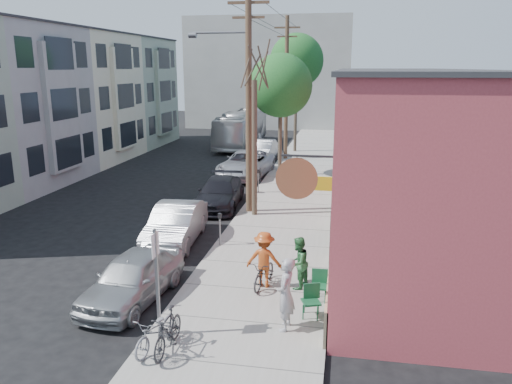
% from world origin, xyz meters
% --- Properties ---
extents(ground, '(120.00, 120.00, 0.00)m').
position_xyz_m(ground, '(0.00, 0.00, 0.00)').
color(ground, black).
extents(sidewalk, '(4.50, 58.00, 0.15)m').
position_xyz_m(sidewalk, '(4.25, 11.00, 0.07)').
color(sidewalk, gray).
rests_on(sidewalk, ground).
extents(cafe_building, '(6.60, 20.20, 6.61)m').
position_xyz_m(cafe_building, '(8.99, 4.99, 3.30)').
color(cafe_building, '#9C3A41').
rests_on(cafe_building, ground).
extents(apartment_row, '(6.30, 32.00, 9.00)m').
position_xyz_m(apartment_row, '(-11.85, 14.00, 4.50)').
color(apartment_row, '#91A289').
rests_on(apartment_row, ground).
extents(end_cap_building, '(18.00, 8.00, 12.00)m').
position_xyz_m(end_cap_building, '(-2.00, 42.00, 6.00)').
color(end_cap_building, '#979792').
rests_on(end_cap_building, ground).
extents(sign_post, '(0.07, 0.45, 2.80)m').
position_xyz_m(sign_post, '(2.35, -5.03, 1.83)').
color(sign_post, slate).
rests_on(sign_post, sidewalk).
extents(parking_meter_near, '(0.14, 0.14, 1.24)m').
position_xyz_m(parking_meter_near, '(2.25, 1.56, 0.98)').
color(parking_meter_near, slate).
rests_on(parking_meter_near, sidewalk).
extents(parking_meter_far, '(0.14, 0.14, 1.24)m').
position_xyz_m(parking_meter_far, '(2.25, 9.91, 0.98)').
color(parking_meter_far, slate).
rests_on(parking_meter_far, sidewalk).
extents(utility_pole_near, '(3.57, 0.28, 10.00)m').
position_xyz_m(utility_pole_near, '(2.39, 6.28, 5.41)').
color(utility_pole_near, '#503A28').
rests_on(utility_pole_near, sidewalk).
extents(utility_pole_far, '(1.80, 0.28, 10.00)m').
position_xyz_m(utility_pole_far, '(2.45, 20.34, 5.34)').
color(utility_pole_far, '#503A28').
rests_on(utility_pole_far, sidewalk).
extents(tree_bare, '(0.24, 0.24, 6.01)m').
position_xyz_m(tree_bare, '(2.80, 5.77, 3.15)').
color(tree_bare, '#44392C').
rests_on(tree_bare, sidewalk).
extents(tree_leafy_mid, '(3.80, 3.80, 7.37)m').
position_xyz_m(tree_leafy_mid, '(2.80, 14.47, 5.61)').
color(tree_leafy_mid, '#44392C').
rests_on(tree_leafy_mid, sidewalk).
extents(tree_leafy_far, '(4.14, 4.14, 9.09)m').
position_xyz_m(tree_leafy_far, '(2.80, 23.78, 7.15)').
color(tree_leafy_far, '#44392C').
rests_on(tree_leafy_far, sidewalk).
extents(patio_chair_a, '(0.50, 0.50, 0.88)m').
position_xyz_m(patio_chair_a, '(6.19, -2.41, 0.59)').
color(patio_chair_a, '#14492B').
rests_on(patio_chair_a, sidewalk).
extents(patio_chair_b, '(0.64, 0.64, 0.88)m').
position_xyz_m(patio_chair_b, '(6.03, -3.44, 0.59)').
color(patio_chair_b, '#14492B').
rests_on(patio_chair_b, sidewalk).
extents(patron_grey, '(0.52, 0.74, 1.93)m').
position_xyz_m(patron_grey, '(5.43, -4.19, 1.11)').
color(patron_grey, gray).
rests_on(patron_grey, sidewalk).
extents(patron_green, '(0.88, 0.96, 1.61)m').
position_xyz_m(patron_green, '(5.50, -1.68, 0.96)').
color(patron_green, '#2D713C').
rests_on(patron_green, sidewalk).
extents(cyclist, '(1.17, 0.72, 1.74)m').
position_xyz_m(cyclist, '(4.48, -1.73, 1.02)').
color(cyclist, '#9B4116').
rests_on(cyclist, sidewalk).
extents(cyclist_bike, '(0.86, 1.72, 0.86)m').
position_xyz_m(cyclist_bike, '(4.48, -1.73, 0.58)').
color(cyclist_bike, black).
rests_on(cyclist_bike, sidewalk).
extents(parked_bike_a, '(0.52, 1.70, 1.01)m').
position_xyz_m(parked_bike_a, '(2.82, -5.70, 0.66)').
color(parked_bike_a, black).
rests_on(parked_bike_a, sidewalk).
extents(parked_bike_b, '(0.90, 1.76, 0.88)m').
position_xyz_m(parked_bike_b, '(2.50, -5.65, 0.59)').
color(parked_bike_b, slate).
rests_on(parked_bike_b, sidewalk).
extents(car_0, '(2.13, 4.39, 1.44)m').
position_xyz_m(car_0, '(0.80, -3.09, 0.72)').
color(car_0, '#9B9FA2').
rests_on(car_0, ground).
extents(car_1, '(1.97, 4.75, 1.53)m').
position_xyz_m(car_1, '(0.41, 1.85, 0.76)').
color(car_1, '#999BA0').
rests_on(car_1, ground).
extents(car_2, '(2.28, 4.94, 1.40)m').
position_xyz_m(car_2, '(0.80, 7.24, 0.70)').
color(car_2, black).
rests_on(car_2, ground).
extents(car_3, '(3.08, 5.92, 1.59)m').
position_xyz_m(car_3, '(0.70, 14.26, 0.80)').
color(car_3, '#A8A8B0').
rests_on(car_3, ground).
extents(car_4, '(1.66, 4.58, 1.50)m').
position_xyz_m(car_4, '(0.80, 19.91, 0.75)').
color(car_4, gray).
rests_on(car_4, ground).
extents(bus, '(2.64, 10.78, 3.00)m').
position_xyz_m(bus, '(-2.13, 26.47, 1.50)').
color(bus, silver).
rests_on(bus, ground).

